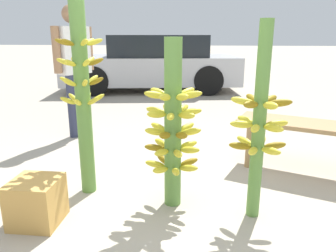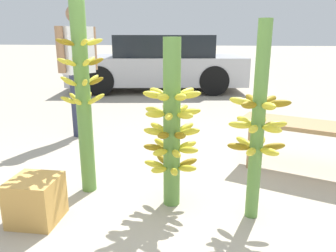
# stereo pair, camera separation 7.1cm
# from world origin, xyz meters

# --- Properties ---
(ground_plane) EXTENTS (80.00, 80.00, 0.00)m
(ground_plane) POSITION_xyz_m (0.00, 0.00, 0.00)
(ground_plane) COLOR #A89E8C
(banana_stalk_left) EXTENTS (0.38, 0.37, 1.66)m
(banana_stalk_left) POSITION_xyz_m (-0.72, 0.32, 0.86)
(banana_stalk_left) COLOR #5B8C3D
(banana_stalk_left) RESTS_ON ground_plane
(banana_stalk_center) EXTENTS (0.44, 0.44, 1.29)m
(banana_stalk_center) POSITION_xyz_m (0.02, 0.17, 0.63)
(banana_stalk_center) COLOR #5B8C3D
(banana_stalk_center) RESTS_ON ground_plane
(banana_stalk_right) EXTENTS (0.42, 0.41, 1.41)m
(banana_stalk_right) POSITION_xyz_m (0.64, 0.07, 0.70)
(banana_stalk_right) COLOR #5B8C3D
(banana_stalk_right) RESTS_ON ground_plane
(vendor_person) EXTENTS (0.38, 0.57, 1.66)m
(vendor_person) POSITION_xyz_m (-1.39, 1.88, 1.00)
(vendor_person) COLOR #2D334C
(vendor_person) RESTS_ON ground_plane
(market_bench) EXTENTS (1.54, 0.95, 0.49)m
(market_bench) POSITION_xyz_m (1.34, 0.92, 0.43)
(market_bench) COLOR #99754C
(market_bench) RESTS_ON ground_plane
(parked_car) EXTENTS (4.27, 2.40, 1.30)m
(parked_car) POSITION_xyz_m (-0.97, 5.76, 0.64)
(parked_car) COLOR #B7B7BC
(parked_car) RESTS_ON ground_plane
(produce_crate) EXTENTS (0.33, 0.33, 0.33)m
(produce_crate) POSITION_xyz_m (-0.91, -0.21, 0.16)
(produce_crate) COLOR #C69347
(produce_crate) RESTS_ON ground_plane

